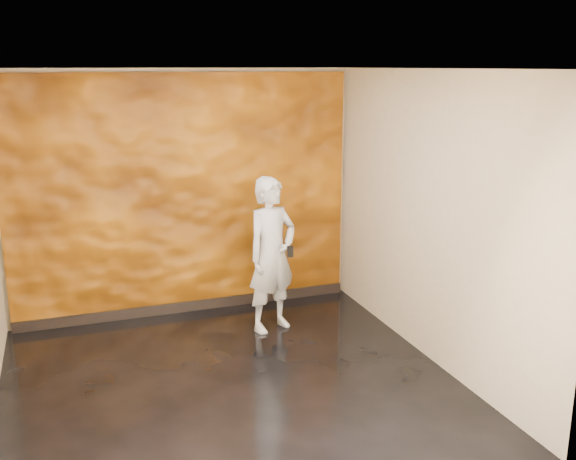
# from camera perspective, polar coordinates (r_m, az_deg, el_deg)

# --- Properties ---
(room) EXTENTS (4.02, 4.02, 2.81)m
(room) POSITION_cam_1_polar(r_m,az_deg,el_deg) (5.54, -5.40, -0.57)
(room) COLOR black
(room) RESTS_ON ground
(feature_wall) EXTENTS (3.90, 0.06, 2.75)m
(feature_wall) POSITION_cam_1_polar(r_m,az_deg,el_deg) (7.41, -9.21, 2.98)
(feature_wall) COLOR #C86F0C
(feature_wall) RESTS_ON ground
(baseboard) EXTENTS (3.90, 0.04, 0.12)m
(baseboard) POSITION_cam_1_polar(r_m,az_deg,el_deg) (7.74, -8.76, -6.70)
(baseboard) COLOR black
(baseboard) RESTS_ON ground
(man) EXTENTS (0.72, 0.60, 1.70)m
(man) POSITION_cam_1_polar(r_m,az_deg,el_deg) (6.91, -1.44, -2.20)
(man) COLOR #A1A5B1
(man) RESTS_ON ground
(phone) EXTENTS (0.07, 0.03, 0.12)m
(phone) POSITION_cam_1_polar(r_m,az_deg,el_deg) (6.71, 0.20, -1.93)
(phone) COLOR black
(phone) RESTS_ON man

